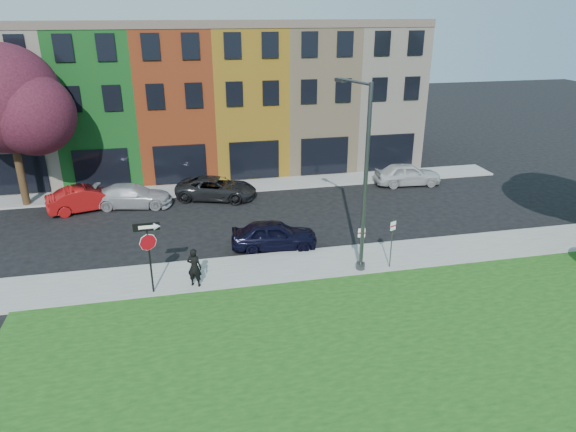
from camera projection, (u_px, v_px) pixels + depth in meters
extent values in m
plane|color=black|center=(314.00, 300.00, 21.14)|extent=(120.00, 120.00, 0.00)
cube|color=gray|center=(339.00, 261.00, 24.23)|extent=(40.00, 3.00, 0.12)
cube|color=gray|center=(213.00, 188.00, 34.12)|extent=(40.00, 2.40, 0.12)
cube|color=beige|center=(28.00, 104.00, 35.54)|extent=(5.00, 10.00, 10.00)
cube|color=#23812C|center=(104.00, 102.00, 36.52)|extent=(5.00, 10.00, 10.00)
cube|color=#BE471F|center=(175.00, 99.00, 37.49)|extent=(5.00, 10.00, 10.00)
cube|color=gold|center=(243.00, 97.00, 38.47)|extent=(5.00, 10.00, 10.00)
cube|color=tan|center=(308.00, 95.00, 39.44)|extent=(5.00, 10.00, 10.00)
cube|color=beige|center=(369.00, 93.00, 40.42)|extent=(5.00, 10.00, 10.00)
cube|color=black|center=(218.00, 162.00, 34.71)|extent=(30.00, 0.12, 2.60)
cylinder|color=black|center=(150.00, 259.00, 20.98)|extent=(0.08, 0.08, 3.05)
cylinder|color=white|center=(148.00, 242.00, 20.67)|extent=(0.74, 0.05, 0.74)
cylinder|color=maroon|center=(148.00, 242.00, 20.65)|extent=(0.70, 0.04, 0.70)
cube|color=black|center=(146.00, 227.00, 20.42)|extent=(1.05, 0.07, 0.34)
cube|color=white|center=(146.00, 227.00, 20.39)|extent=(0.66, 0.04, 0.14)
imported|color=black|center=(194.00, 267.00, 21.70)|extent=(0.95, 0.89, 1.74)
imported|color=black|center=(274.00, 235.00, 25.47)|extent=(2.55, 4.58, 1.45)
imported|color=maroon|center=(87.00, 198.00, 30.31)|extent=(4.00, 5.32, 1.47)
imported|color=#A6A5AA|center=(132.00, 196.00, 30.88)|extent=(3.34, 5.29, 1.37)
imported|color=black|center=(216.00, 188.00, 32.15)|extent=(5.23, 6.33, 1.38)
imported|color=silver|center=(407.00, 174.00, 34.70)|extent=(2.50, 4.70, 1.50)
cylinder|color=#434547|center=(365.00, 182.00, 21.86)|extent=(0.18, 0.18, 8.33)
cylinder|color=#434547|center=(360.00, 266.00, 23.37)|extent=(0.40, 0.40, 0.30)
cylinder|color=#434547|center=(356.00, 82.00, 21.13)|extent=(0.73, 1.94, 0.12)
cube|color=#434547|center=(340.00, 80.00, 22.04)|extent=(0.41, 0.60, 0.16)
cylinder|color=#434547|center=(360.00, 248.00, 23.05)|extent=(0.05, 0.05, 2.09)
cube|color=white|center=(362.00, 233.00, 22.74)|extent=(0.32, 0.08, 0.42)
cube|color=maroon|center=(362.00, 233.00, 22.72)|extent=(0.32, 0.07, 0.06)
cylinder|color=#434547|center=(391.00, 243.00, 23.17)|extent=(0.05, 0.05, 2.39)
cube|color=white|center=(393.00, 226.00, 22.82)|extent=(0.30, 0.14, 0.42)
cube|color=maroon|center=(393.00, 226.00, 22.80)|extent=(0.30, 0.14, 0.06)
cylinder|color=black|center=(20.00, 171.00, 30.38)|extent=(0.44, 0.44, 4.18)
sphere|color=black|center=(5.00, 99.00, 28.79)|extent=(6.12, 6.12, 6.12)
sphere|color=black|center=(33.00, 114.00, 28.55)|extent=(4.59, 4.59, 4.59)
sphere|color=black|center=(11.00, 78.00, 29.00)|extent=(3.67, 3.67, 3.67)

